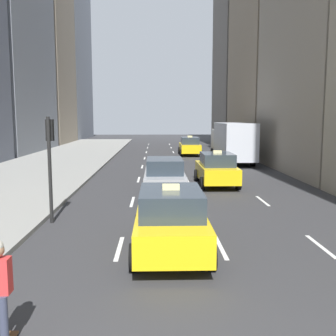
{
  "coord_description": "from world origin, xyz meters",
  "views": [
    {
      "loc": [
        0.83,
        -2.44,
        3.57
      ],
      "look_at": [
        1.35,
        15.02,
        1.32
      ],
      "focal_mm": 42.0,
      "sensor_mm": 36.0,
      "label": 1
    }
  ],
  "objects": [
    {
      "name": "sidewalk_left",
      "position": [
        -7.0,
        27.0,
        0.07
      ],
      "size": [
        8.0,
        66.0,
        0.15
      ],
      "primitive_type": "cube",
      "color": "gray",
      "rests_on": "ground"
    },
    {
      "name": "lane_markings",
      "position": [
        2.6,
        23.0,
        0.01
      ],
      "size": [
        5.72,
        56.0,
        0.01
      ],
      "color": "white",
      "rests_on": "ground"
    },
    {
      "name": "taxi_second",
      "position": [
        4.0,
        34.61,
        0.88
      ],
      "size": [
        2.02,
        4.4,
        1.87
      ],
      "color": "yellow",
      "rests_on": "ground"
    },
    {
      "name": "taxi_third",
      "position": [
        4.0,
        17.97,
        0.88
      ],
      "size": [
        2.02,
        4.4,
        1.87
      ],
      "color": "yellow",
      "rests_on": "ground"
    },
    {
      "name": "taxi_fourth",
      "position": [
        1.2,
        7.68,
        0.88
      ],
      "size": [
        2.02,
        4.4,
        1.87
      ],
      "color": "yellow",
      "rests_on": "ground"
    },
    {
      "name": "sedan_black_near",
      "position": [
        1.2,
        15.29,
        0.88
      ],
      "size": [
        2.02,
        4.62,
        1.74
      ],
      "color": "#9EA0A5",
      "rests_on": "ground"
    },
    {
      "name": "box_truck",
      "position": [
        6.8,
        28.3,
        1.71
      ],
      "size": [
        2.58,
        8.4,
        3.15
      ],
      "color": "silver",
      "rests_on": "ground"
    },
    {
      "name": "traffic_light_pole",
      "position": [
        -2.75,
        10.83,
        2.41
      ],
      "size": [
        0.24,
        0.42,
        3.6
      ],
      "color": "black",
      "rests_on": "ground"
    }
  ]
}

